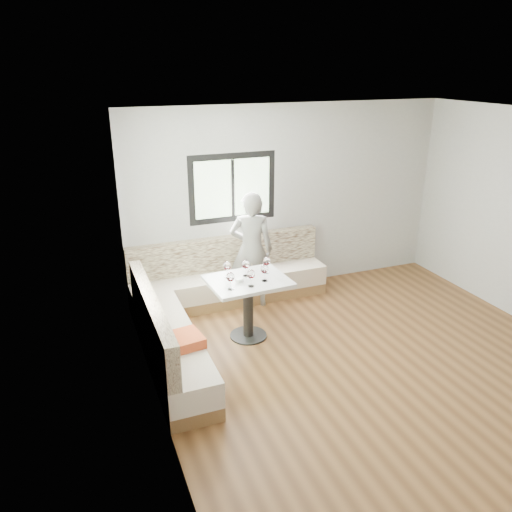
{
  "coord_description": "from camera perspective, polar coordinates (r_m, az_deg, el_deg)",
  "views": [
    {
      "loc": [
        -3.13,
        -4.15,
        3.31
      ],
      "look_at": [
        -1.02,
        1.27,
        1.06
      ],
      "focal_mm": 35.0,
      "sensor_mm": 36.0,
      "label": 1
    }
  ],
  "objects": [
    {
      "name": "olive_ramekin",
      "position": [
        6.15,
        -1.92,
        -2.72
      ],
      "size": [
        0.1,
        0.1,
        0.04
      ],
      "color": "white",
      "rests_on": "table"
    },
    {
      "name": "wine_glass_b",
      "position": [
        5.96,
        -0.57,
        -2.15
      ],
      "size": [
        0.1,
        0.1,
        0.22
      ],
      "color": "white",
      "rests_on": "table"
    },
    {
      "name": "table",
      "position": [
        6.29,
        -0.91,
        -4.38
      ],
      "size": [
        1.03,
        0.82,
        0.8
      ],
      "rotation": [
        0.0,
        0.0,
        0.06
      ],
      "color": "black",
      "rests_on": "ground"
    },
    {
      "name": "banquette",
      "position": [
        6.68,
        -5.72,
        -5.46
      ],
      "size": [
        2.9,
        2.8,
        0.95
      ],
      "color": "olive",
      "rests_on": "ground"
    },
    {
      "name": "wine_glass_e",
      "position": [
        6.35,
        1.21,
        -0.65
      ],
      "size": [
        0.1,
        0.1,
        0.22
      ],
      "color": "white",
      "rests_on": "table"
    },
    {
      "name": "room",
      "position": [
        5.55,
        13.61,
        0.5
      ],
      "size": [
        5.01,
        5.01,
        2.81
      ],
      "color": "brown",
      "rests_on": "ground"
    },
    {
      "name": "wine_glass_f",
      "position": [
        6.21,
        -3.33,
        -1.17
      ],
      "size": [
        0.1,
        0.1,
        0.22
      ],
      "color": "white",
      "rests_on": "table"
    },
    {
      "name": "wine_glass_c",
      "position": [
        6.1,
        0.98,
        -1.56
      ],
      "size": [
        0.1,
        0.1,
        0.22
      ],
      "color": "white",
      "rests_on": "table"
    },
    {
      "name": "person",
      "position": [
        7.08,
        -0.52,
        0.73
      ],
      "size": [
        0.73,
        0.62,
        1.69
      ],
      "primitive_type": "imported",
      "rotation": [
        0.0,
        0.0,
        2.72
      ],
      "color": "slate",
      "rests_on": "ground"
    },
    {
      "name": "wine_glass_d",
      "position": [
        6.25,
        -1.19,
        -1.01
      ],
      "size": [
        0.1,
        0.1,
        0.22
      ],
      "color": "white",
      "rests_on": "table"
    },
    {
      "name": "wine_glass_a",
      "position": [
        5.89,
        -2.94,
        -2.47
      ],
      "size": [
        0.1,
        0.1,
        0.22
      ],
      "color": "white",
      "rests_on": "table"
    }
  ]
}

